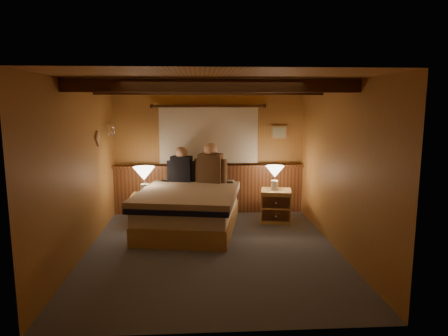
{
  "coord_description": "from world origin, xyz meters",
  "views": [
    {
      "loc": [
        -0.16,
        -5.5,
        2.1
      ],
      "look_at": [
        0.19,
        0.4,
        1.14
      ],
      "focal_mm": 32.0,
      "sensor_mm": 36.0,
      "label": 1
    }
  ],
  "objects": [
    {
      "name": "wall_front",
      "position": [
        0.0,
        -2.1,
        1.2
      ],
      "size": [
        3.6,
        0.0,
        3.6
      ],
      "primitive_type": "plane",
      "rotation": [
        -1.57,
        0.0,
        0.0
      ],
      "color": "#B38540",
      "rests_on": "floor"
    },
    {
      "name": "duffel_bag",
      "position": [
        -0.88,
        1.01,
        0.17
      ],
      "size": [
        0.59,
        0.43,
        0.38
      ],
      "rotation": [
        0.0,
        0.0,
        0.24
      ],
      "color": "black",
      "rests_on": "floor"
    },
    {
      "name": "framed_print",
      "position": [
        1.35,
        2.08,
        1.55
      ],
      "size": [
        0.3,
        0.04,
        0.25
      ],
      "color": "tan",
      "rests_on": "wall_back"
    },
    {
      "name": "ceiling",
      "position": [
        0.0,
        0.0,
        2.4
      ],
      "size": [
        4.2,
        4.2,
        0.0
      ],
      "primitive_type": "plane",
      "rotation": [
        3.14,
        0.0,
        0.0
      ],
      "color": "#D99A51",
      "rests_on": "wall_back"
    },
    {
      "name": "person_right",
      "position": [
        0.02,
        1.61,
        0.98
      ],
      "size": [
        0.59,
        0.35,
        0.74
      ],
      "rotation": [
        0.0,
        0.0,
        -0.3
      ],
      "color": "#503720",
      "rests_on": "bed"
    },
    {
      "name": "person_left",
      "position": [
        -0.51,
        1.74,
        0.95
      ],
      "size": [
        0.54,
        0.29,
        0.66
      ],
      "rotation": [
        0.0,
        0.0,
        -0.22
      ],
      "color": "black",
      "rests_on": "bed"
    },
    {
      "name": "coat_rail",
      "position": [
        -1.72,
        1.58,
        1.67
      ],
      "size": [
        0.05,
        0.55,
        0.24
      ],
      "color": "silver",
      "rests_on": "wall_left"
    },
    {
      "name": "ceiling_beams",
      "position": [
        0.0,
        0.15,
        2.31
      ],
      "size": [
        3.6,
        1.65,
        0.16
      ],
      "color": "#4D2A13",
      "rests_on": "ceiling"
    },
    {
      "name": "floor",
      "position": [
        0.0,
        0.0,
        0.0
      ],
      "size": [
        4.2,
        4.2,
        0.0
      ],
      "primitive_type": "plane",
      "color": "#484D56",
      "rests_on": "ground"
    },
    {
      "name": "wall_left",
      "position": [
        -1.8,
        0.0,
        1.2
      ],
      "size": [
        0.0,
        4.2,
        4.2
      ],
      "primitive_type": "plane",
      "rotation": [
        1.57,
        0.0,
        1.57
      ],
      "color": "#B38540",
      "rests_on": "floor"
    },
    {
      "name": "bed",
      "position": [
        -0.36,
        0.98,
        0.36
      ],
      "size": [
        1.85,
        2.24,
        0.69
      ],
      "rotation": [
        0.0,
        0.0,
        -0.17
      ],
      "color": "tan",
      "rests_on": "floor"
    },
    {
      "name": "curtain_window",
      "position": [
        0.0,
        2.03,
        1.52
      ],
      "size": [
        2.18,
        0.09,
        1.11
      ],
      "color": "#4D2A13",
      "rests_on": "wall_back"
    },
    {
      "name": "nightstand_right",
      "position": [
        1.18,
        1.36,
        0.29
      ],
      "size": [
        0.6,
        0.56,
        0.58
      ],
      "rotation": [
        0.0,
        0.0,
        -0.19
      ],
      "color": "tan",
      "rests_on": "floor"
    },
    {
      "name": "lamp_left",
      "position": [
        -1.15,
        1.41,
        0.86
      ],
      "size": [
        0.37,
        0.37,
        0.49
      ],
      "color": "silver",
      "rests_on": "nightstand_left"
    },
    {
      "name": "wall_back",
      "position": [
        0.0,
        2.1,
        1.2
      ],
      "size": [
        3.6,
        0.0,
        3.6
      ],
      "primitive_type": "plane",
      "rotation": [
        1.57,
        0.0,
        0.0
      ],
      "color": "#B38540",
      "rests_on": "floor"
    },
    {
      "name": "wainscot",
      "position": [
        0.0,
        2.04,
        0.49
      ],
      "size": [
        3.6,
        0.23,
        0.94
      ],
      "color": "brown",
      "rests_on": "wall_back"
    },
    {
      "name": "wall_right",
      "position": [
        1.8,
        0.0,
        1.2
      ],
      "size": [
        0.0,
        4.2,
        4.2
      ],
      "primitive_type": "plane",
      "rotation": [
        1.57,
        0.0,
        -1.57
      ],
      "color": "#B38540",
      "rests_on": "floor"
    },
    {
      "name": "nightstand_left",
      "position": [
        -1.14,
        1.42,
        0.26
      ],
      "size": [
        0.47,
        0.43,
        0.52
      ],
      "rotation": [
        0.0,
        0.0,
        -0.01
      ],
      "color": "tan",
      "rests_on": "floor"
    },
    {
      "name": "lamp_right",
      "position": [
        1.16,
        1.41,
        0.88
      ],
      "size": [
        0.33,
        0.33,
        0.43
      ],
      "color": "silver",
      "rests_on": "nightstand_right"
    }
  ]
}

